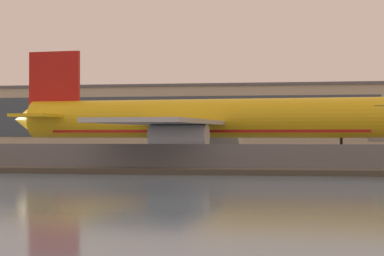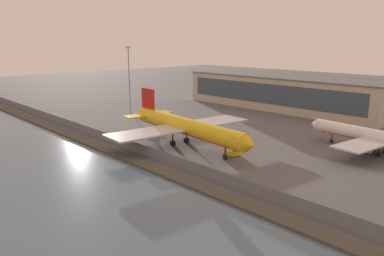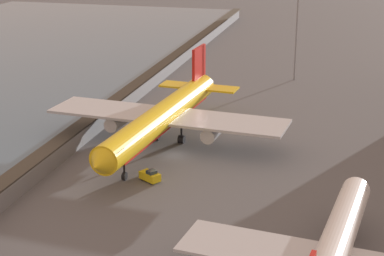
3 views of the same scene
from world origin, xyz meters
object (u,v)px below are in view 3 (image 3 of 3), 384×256
Objects in this scene: passenger_jet_white_red at (333,255)px; baggage_tug at (150,176)px; cargo_jet_yellow at (164,116)px; apron_light_mast_apron_west at (297,21)px.

baggage_tug is at bearing -129.38° from passenger_jet_white_red.
baggage_tug is at bearing 9.31° from cargo_jet_yellow.
cargo_jet_yellow reaches higher than baggage_tug.
apron_light_mast_apron_west reaches higher than passenger_jet_white_red.
cargo_jet_yellow is 1.29× the size of passenger_jet_white_red.
passenger_jet_white_red is (36.88, 29.28, -1.04)m from cargo_jet_yellow.
passenger_jet_white_red reaches higher than baggage_tug.
apron_light_mast_apron_west reaches higher than cargo_jet_yellow.
baggage_tug is 67.22m from apron_light_mast_apron_west.
cargo_jet_yellow reaches higher than passenger_jet_white_red.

